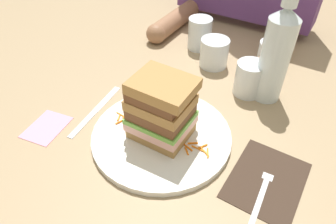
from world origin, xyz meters
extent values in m
plane|color=#9E8460|center=(0.00, 0.00, 0.00)|extent=(3.00, 3.00, 0.00)
cylinder|color=white|center=(-0.02, 0.00, 0.01)|extent=(0.30, 0.30, 0.01)
cube|color=#A87A42|center=(-0.02, 0.00, 0.03)|extent=(0.12, 0.10, 0.02)
cube|color=#E0A393|center=(-0.02, 0.00, 0.05)|extent=(0.12, 0.11, 0.02)
cube|color=#6BA83D|center=(-0.02, 0.00, 0.06)|extent=(0.12, 0.11, 0.01)
cube|color=brown|center=(-0.02, 0.00, 0.08)|extent=(0.11, 0.10, 0.02)
cube|color=#A87A42|center=(-0.02, 0.00, 0.10)|extent=(0.12, 0.10, 0.02)
cube|color=brown|center=(-0.02, 0.00, 0.12)|extent=(0.11, 0.09, 0.02)
cube|color=#A87A42|center=(-0.01, 0.00, 0.14)|extent=(0.12, 0.10, 0.03)
cylinder|color=orange|center=(-0.10, -0.02, 0.02)|extent=(0.01, 0.02, 0.00)
cylinder|color=orange|center=(-0.09, -0.01, 0.02)|extent=(0.01, 0.02, 0.00)
cylinder|color=orange|center=(-0.10, 0.00, 0.02)|extent=(0.03, 0.01, 0.00)
cylinder|color=orange|center=(-0.10, 0.01, 0.02)|extent=(0.01, 0.02, 0.00)
cylinder|color=orange|center=(-0.12, 0.01, 0.02)|extent=(0.01, 0.03, 0.00)
cylinder|color=orange|center=(-0.13, 0.00, 0.02)|extent=(0.03, 0.01, 0.00)
cylinder|color=orange|center=(-0.11, -0.02, 0.02)|extent=(0.01, 0.03, 0.00)
cylinder|color=orange|center=(-0.10, -0.01, 0.02)|extent=(0.02, 0.02, 0.00)
cylinder|color=orange|center=(-0.10, -0.01, 0.02)|extent=(0.02, 0.01, 0.00)
cylinder|color=orange|center=(-0.13, -0.01, 0.02)|extent=(0.01, 0.02, 0.00)
cylinder|color=orange|center=(0.07, 0.00, 0.02)|extent=(0.03, 0.00, 0.00)
cylinder|color=orange|center=(0.05, -0.01, 0.02)|extent=(0.03, 0.01, 0.00)
cylinder|color=orange|center=(0.05, 0.01, 0.02)|extent=(0.02, 0.02, 0.00)
cylinder|color=orange|center=(0.07, 0.01, 0.02)|extent=(0.01, 0.02, 0.00)
cylinder|color=orange|center=(0.05, -0.02, 0.02)|extent=(0.02, 0.02, 0.00)
cylinder|color=orange|center=(0.08, 0.00, 0.02)|extent=(0.03, 0.02, 0.00)
cylinder|color=orange|center=(0.09, 0.00, 0.02)|extent=(0.01, 0.02, 0.00)
cube|color=#38281E|center=(0.21, 0.01, 0.00)|extent=(0.13, 0.17, 0.00)
cube|color=silver|center=(0.21, -0.04, 0.00)|extent=(0.02, 0.11, 0.00)
cube|color=silver|center=(0.21, 0.02, 0.00)|extent=(0.02, 0.02, 0.00)
cylinder|color=silver|center=(0.22, 0.05, 0.00)|extent=(0.01, 0.04, 0.00)
cylinder|color=silver|center=(0.21, 0.05, 0.00)|extent=(0.01, 0.04, 0.00)
cylinder|color=silver|center=(0.21, 0.05, 0.00)|extent=(0.01, 0.04, 0.00)
cylinder|color=silver|center=(0.20, 0.05, 0.00)|extent=(0.01, 0.04, 0.00)
cube|color=silver|center=(-0.19, -0.06, 0.00)|extent=(0.03, 0.10, 0.00)
cube|color=silver|center=(-0.21, 0.04, 0.00)|extent=(0.03, 0.11, 0.00)
cylinder|color=white|center=(0.08, 0.25, 0.04)|extent=(0.07, 0.07, 0.09)
cylinder|color=orange|center=(0.08, 0.25, 0.03)|extent=(0.07, 0.07, 0.05)
cylinder|color=silver|center=(0.13, 0.26, 0.10)|extent=(0.07, 0.07, 0.20)
cone|color=silver|center=(0.13, 0.26, 0.22)|extent=(0.07, 0.07, 0.03)
cylinder|color=silver|center=(0.13, 0.26, 0.24)|extent=(0.03, 0.03, 0.03)
cylinder|color=silver|center=(0.09, 0.39, 0.04)|extent=(0.07, 0.07, 0.08)
cylinder|color=silver|center=(-0.05, 0.32, 0.04)|extent=(0.08, 0.08, 0.08)
cylinder|color=silver|center=(-0.13, 0.39, 0.05)|extent=(0.07, 0.07, 0.10)
cube|color=pink|center=(-0.26, -0.11, 0.00)|extent=(0.09, 0.11, 0.00)
cylinder|color=#936647|center=(-0.26, 0.46, 0.03)|extent=(0.06, 0.23, 0.06)
cylinder|color=#936647|center=(0.09, 0.46, 0.03)|extent=(0.06, 0.23, 0.06)
sphere|color=#936647|center=(-0.26, 0.35, 0.03)|extent=(0.06, 0.06, 0.06)
sphere|color=#936647|center=(0.09, 0.35, 0.03)|extent=(0.06, 0.06, 0.06)
camera|label=1|loc=(0.23, -0.38, 0.47)|focal=32.32mm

